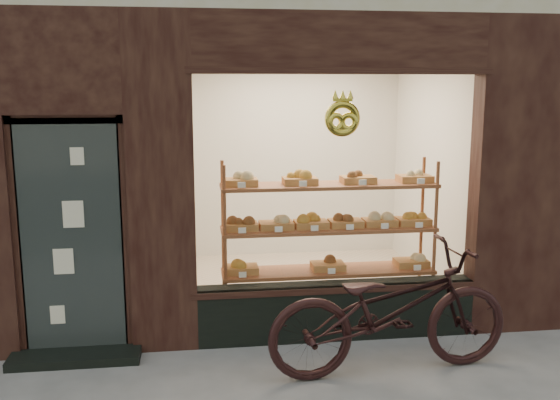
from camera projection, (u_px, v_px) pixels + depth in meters
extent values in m
cube|color=black|center=(336.00, 310.00, 6.11)|extent=(2.70, 0.25, 0.55)
cube|color=#272E2F|center=(72.00, 238.00, 5.57)|extent=(0.90, 0.04, 2.15)
cube|color=black|center=(76.00, 357.00, 5.61)|extent=(1.15, 0.35, 0.08)
torus|color=gold|center=(342.00, 119.00, 5.67)|extent=(0.33, 0.07, 0.33)
cube|color=brown|center=(327.00, 316.00, 6.57)|extent=(2.20, 0.45, 0.04)
cube|color=brown|center=(328.00, 271.00, 6.48)|extent=(2.20, 0.45, 0.03)
cube|color=brown|center=(328.00, 229.00, 6.39)|extent=(2.20, 0.45, 0.04)
cube|color=brown|center=(329.00, 185.00, 6.31)|extent=(2.20, 0.45, 0.04)
cylinder|color=brown|center=(225.00, 251.00, 6.09)|extent=(0.04, 0.04, 1.70)
cylinder|color=brown|center=(435.00, 244.00, 6.37)|extent=(0.04, 0.04, 1.70)
cylinder|color=brown|center=(223.00, 242.00, 6.47)|extent=(0.04, 0.04, 1.70)
cylinder|color=brown|center=(421.00, 235.00, 6.75)|extent=(0.04, 0.04, 1.70)
cube|color=olive|center=(241.00, 269.00, 6.35)|extent=(0.34, 0.24, 0.07)
sphere|color=#B47927|center=(241.00, 261.00, 6.33)|extent=(0.11, 0.11, 0.11)
cube|color=white|center=(243.00, 275.00, 6.17)|extent=(0.07, 0.01, 0.05)
cube|color=olive|center=(328.00, 266.00, 6.47)|extent=(0.34, 0.24, 0.07)
sphere|color=#4F2611|center=(328.00, 258.00, 6.45)|extent=(0.11, 0.11, 0.11)
cube|color=white|center=(332.00, 271.00, 6.29)|extent=(0.07, 0.01, 0.05)
cube|color=olive|center=(411.00, 263.00, 6.59)|extent=(0.34, 0.24, 0.07)
sphere|color=beige|center=(412.00, 255.00, 6.57)|extent=(0.11, 0.11, 0.11)
cube|color=white|center=(417.00, 268.00, 6.41)|extent=(0.08, 0.01, 0.05)
cube|color=olive|center=(241.00, 226.00, 6.27)|extent=(0.34, 0.24, 0.07)
sphere|color=#4F2611|center=(241.00, 218.00, 6.25)|extent=(0.11, 0.11, 0.11)
cube|color=white|center=(242.00, 230.00, 6.08)|extent=(0.07, 0.01, 0.06)
cube|color=olive|center=(276.00, 225.00, 6.31)|extent=(0.34, 0.24, 0.07)
sphere|color=beige|center=(276.00, 217.00, 6.30)|extent=(0.11, 0.11, 0.11)
cube|color=white|center=(279.00, 229.00, 6.13)|extent=(0.08, 0.01, 0.06)
cube|color=olive|center=(311.00, 224.00, 6.36)|extent=(0.34, 0.24, 0.07)
sphere|color=#B47927|center=(311.00, 216.00, 6.34)|extent=(0.11, 0.11, 0.11)
cube|color=white|center=(315.00, 228.00, 6.18)|extent=(0.07, 0.01, 0.06)
cube|color=olive|center=(346.00, 223.00, 6.41)|extent=(0.34, 0.24, 0.07)
sphere|color=#4F2611|center=(346.00, 215.00, 6.39)|extent=(0.11, 0.11, 0.11)
cube|color=white|center=(350.00, 227.00, 6.23)|extent=(0.07, 0.01, 0.06)
cube|color=olive|center=(379.00, 222.00, 6.46)|extent=(0.34, 0.24, 0.07)
sphere|color=beige|center=(380.00, 214.00, 6.44)|extent=(0.11, 0.11, 0.11)
cube|color=white|center=(385.00, 226.00, 6.28)|extent=(0.08, 0.01, 0.06)
cube|color=olive|center=(413.00, 221.00, 6.50)|extent=(0.34, 0.24, 0.07)
sphere|color=#B47927|center=(413.00, 213.00, 6.49)|extent=(0.11, 0.11, 0.11)
cube|color=white|center=(419.00, 225.00, 6.32)|extent=(0.08, 0.01, 0.06)
cube|color=olive|center=(240.00, 182.00, 6.18)|extent=(0.34, 0.24, 0.07)
sphere|color=beige|center=(240.00, 174.00, 6.17)|extent=(0.11, 0.11, 0.11)
cube|color=white|center=(242.00, 185.00, 6.00)|extent=(0.07, 0.01, 0.06)
cube|color=olive|center=(300.00, 181.00, 6.26)|extent=(0.34, 0.24, 0.07)
sphere|color=#B47927|center=(300.00, 173.00, 6.25)|extent=(0.11, 0.11, 0.11)
cube|color=white|center=(303.00, 184.00, 6.08)|extent=(0.08, 0.01, 0.06)
cube|color=olive|center=(358.00, 180.00, 6.34)|extent=(0.34, 0.24, 0.07)
sphere|color=#4F2611|center=(358.00, 171.00, 6.33)|extent=(0.11, 0.11, 0.11)
cube|color=white|center=(363.00, 182.00, 6.16)|extent=(0.07, 0.01, 0.06)
cube|color=olive|center=(415.00, 178.00, 6.42)|extent=(0.34, 0.24, 0.07)
sphere|color=beige|center=(415.00, 170.00, 6.41)|extent=(0.11, 0.11, 0.11)
cube|color=white|center=(421.00, 181.00, 6.24)|extent=(0.08, 0.01, 0.06)
imported|color=black|center=(390.00, 310.00, 5.32)|extent=(2.19, 0.92, 1.12)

